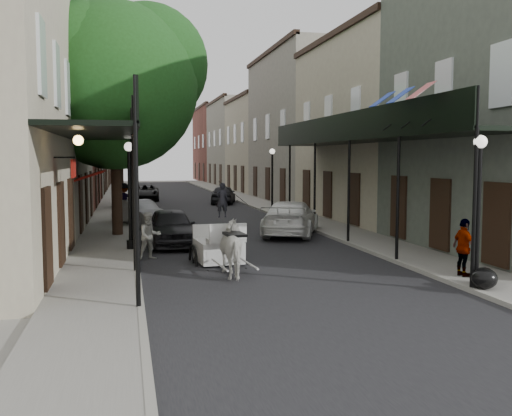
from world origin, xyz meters
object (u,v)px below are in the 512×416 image
lamppost_right_far (272,179)px  lamppost_left (130,194)px  horse (236,249)px  pedestrian_walking (150,236)px  car_right_far (223,194)px  car_left_near (171,227)px  car_left_mid (140,213)px  pedestrian_sidewalk_right (464,248)px  tree_far (125,119)px  lamppost_right_near (478,209)px  pedestrian_sidewalk_left (124,200)px  carriage (216,230)px  tree_near (125,80)px  car_left_far (145,192)px  car_right_near (291,218)px

lamppost_right_far → lamppost_left: bearing=-124.3°
horse → pedestrian_walking: 3.89m
lamppost_right_far → car_right_far: lamppost_right_far is taller
car_left_near → car_left_mid: car_left_near is taller
car_left_near → car_left_mid: size_ratio=1.09×
pedestrian_sidewalk_right → car_right_far: 27.12m
lamppost_right_far → horse: 17.69m
pedestrian_walking → car_left_mid: size_ratio=0.41×
tree_far → pedestrian_sidewalk_right: size_ratio=5.53×
lamppost_right_far → car_left_mid: lamppost_right_far is taller
lamppost_right_near → pedestrian_sidewalk_left: bearing=114.3°
carriage → pedestrian_walking: size_ratio=1.66×
car_left_near → car_right_far: bearing=73.9°
lamppost_left → pedestrian_walking: bearing=-69.6°
tree_near → lamppost_right_near: (8.30, -12.18, -4.44)m
lamppost_left → lamppost_right_near: bearing=-44.3°
tree_near → lamppost_right_far: size_ratio=2.60×
car_left_near → pedestrian_walking: bearing=-108.6°
car_left_mid → lamppost_right_far: bearing=2.5°
tree_near → horse: bearing=-72.0°
tree_far → car_left_far: (1.42, 6.39, -5.20)m
tree_far → horse: (2.97, -22.98, -5.07)m
lamppost_right_near → car_left_near: lamppost_right_near is taller
tree_near → car_left_far: size_ratio=2.09×
car_left_near → car_left_far: (-0.23, 23.37, -0.06)m
car_left_mid → car_right_near: car_right_near is taller
car_left_far → carriage: bearing=-84.7°
car_left_near → horse: bearing=-78.4°
tree_near → car_left_far: (1.37, 20.39, -5.85)m
tree_far → carriage: size_ratio=3.36×
carriage → car_right_near: 6.78m
car_right_far → carriage: bearing=94.1°
pedestrian_walking → pedestrian_sidewalk_left: pedestrian_sidewalk_left is taller
pedestrian_walking → car_right_far: 22.73m
lamppost_left → pedestrian_walking: lamppost_left is taller
pedestrian_walking → horse: bearing=-71.8°
car_right_far → lamppost_left: bearing=86.0°
horse → car_left_mid: horse is taller
pedestrian_sidewalk_right → car_left_far: 32.19m
pedestrian_sidewalk_right → car_left_mid: (-8.16, 14.76, -0.28)m
carriage → pedestrian_sidewalk_left: size_ratio=1.39×
carriage → tree_near: bearing=107.8°
carriage → car_right_far: size_ratio=0.65×
lamppost_right_near → lamppost_left: (-8.20, 8.00, 0.00)m
horse → pedestrian_sidewalk_right: 6.16m
lamppost_right_near → lamppost_right_far: (0.00, 20.00, 0.00)m
horse → car_right_far: size_ratio=0.46×
horse → car_right_far: bearing=-103.4°
lamppost_left → car_left_far: 24.64m
lamppost_right_far → tree_far: bearing=143.5°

